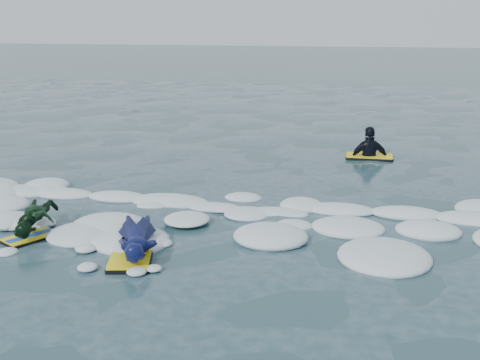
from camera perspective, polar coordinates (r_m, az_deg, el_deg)
ground at (r=9.19m, az=-9.76°, el=-5.05°), size 120.00×120.00×0.00m
foam_band at (r=10.11m, az=-7.68°, el=-3.08°), size 12.00×3.10×0.30m
prone_woman_unit at (r=8.39m, az=-9.79°, el=-5.60°), size 1.01×1.61×0.39m
prone_child_unit at (r=9.43m, az=-18.78°, el=-3.67°), size 0.78×1.26×0.45m
waiting_rider_unit at (r=14.14m, az=12.14°, el=1.81°), size 1.06×0.59×1.59m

